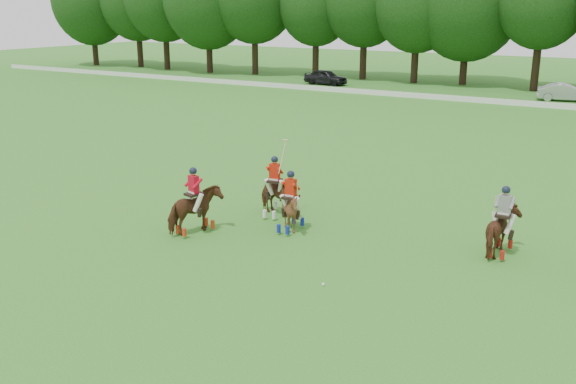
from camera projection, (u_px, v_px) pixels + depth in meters
The scene contains 9 objects.
ground at pixel (216, 273), 18.77m from camera, with size 180.00×180.00×0.00m, color #367220.
boundary_rail at pixel (509, 102), 50.07m from camera, with size 120.00×0.10×0.44m, color white.
car_left at pixel (326, 77), 62.70m from camera, with size 1.74×4.33×1.47m, color black.
car_mid at pixel (565, 92), 51.99m from camera, with size 1.49×4.26×1.41m, color #AFAEB4.
polo_red_a at pixel (195, 210), 21.80m from camera, with size 1.37×2.08×2.32m.
polo_red_b at pixel (275, 195), 23.64m from camera, with size 1.75×1.58×2.80m.
polo_red_c at pixel (291, 210), 22.01m from camera, with size 1.16×1.30×2.15m.
polo_stripe_a at pixel (502, 231), 19.88m from camera, with size 1.12×1.80×2.24m.
polo_ball at pixel (323, 284), 17.88m from camera, with size 0.09×0.09×0.09m, color white.
Camera 1 is at (10.67, -13.85, 7.54)m, focal length 40.00 mm.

